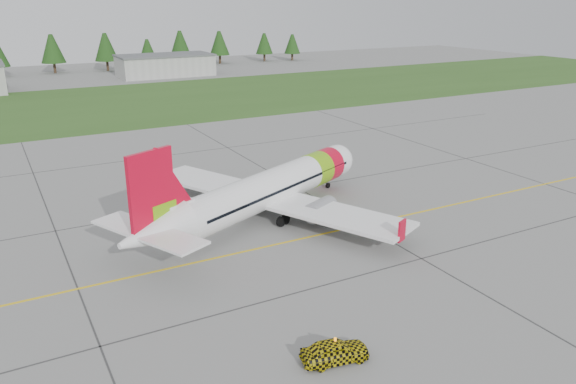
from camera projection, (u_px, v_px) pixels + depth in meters
ground at (315, 288)px, 40.35m from camera, size 320.00×320.00×0.00m
aircraft at (268, 189)px, 52.74m from camera, size 29.23×27.73×9.37m
follow_me_car at (335, 331)px, 31.59m from camera, size 1.62×1.82×3.98m
grass_strip at (95, 105)px, 108.37m from camera, size 320.00×50.00×0.03m
taxi_guideline at (265, 247)px, 46.98m from camera, size 120.00×0.25×0.02m
hangar_east at (165, 66)px, 148.68m from camera, size 24.00×12.00×5.20m
treeline at (54, 55)px, 153.18m from camera, size 160.00×8.00×10.00m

